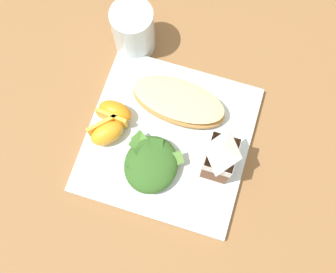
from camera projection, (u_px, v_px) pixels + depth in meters
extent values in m
plane|color=olive|center=(168.00, 141.00, 0.73)|extent=(3.00, 3.00, 0.00)
cube|color=silver|center=(168.00, 139.00, 0.72)|extent=(0.28, 0.28, 0.02)
ellipsoid|color=tan|center=(178.00, 103.00, 0.72)|extent=(0.09, 0.17, 0.03)
ellipsoid|color=#B22D19|center=(179.00, 101.00, 0.71)|extent=(0.08, 0.16, 0.01)
ellipsoid|color=#EAD184|center=(179.00, 99.00, 0.70)|extent=(0.08, 0.17, 0.01)
ellipsoid|color=#336023|center=(151.00, 165.00, 0.68)|extent=(0.10, 0.09, 0.04)
cube|color=#4C8433|center=(141.00, 141.00, 0.69)|extent=(0.04, 0.04, 0.01)
cube|color=#5B8E3D|center=(143.00, 170.00, 0.67)|extent=(0.03, 0.03, 0.02)
cube|color=#4C8433|center=(139.00, 141.00, 0.69)|extent=(0.04, 0.03, 0.02)
cube|color=#336023|center=(137.00, 165.00, 0.67)|extent=(0.03, 0.04, 0.01)
cube|color=#5B8E3D|center=(174.00, 159.00, 0.68)|extent=(0.04, 0.04, 0.01)
cube|color=#336023|center=(143.00, 155.00, 0.68)|extent=(0.04, 0.04, 0.02)
cube|color=#336023|center=(156.00, 148.00, 0.68)|extent=(0.04, 0.03, 0.01)
cube|color=brown|center=(219.00, 159.00, 0.66)|extent=(0.06, 0.04, 0.09)
cube|color=white|center=(222.00, 154.00, 0.63)|extent=(0.06, 0.04, 0.03)
pyramid|color=white|center=(224.00, 151.00, 0.61)|extent=(0.06, 0.04, 0.02)
ellipsoid|color=orange|center=(115.00, 112.00, 0.71)|extent=(0.04, 0.06, 0.04)
cube|color=gold|center=(111.00, 120.00, 0.71)|extent=(0.01, 0.06, 0.03)
ellipsoid|color=orange|center=(107.00, 133.00, 0.70)|extent=(0.07, 0.07, 0.04)
cube|color=gold|center=(103.00, 125.00, 0.70)|extent=(0.05, 0.04, 0.03)
cylinder|color=silver|center=(133.00, 30.00, 0.74)|extent=(0.08, 0.08, 0.10)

